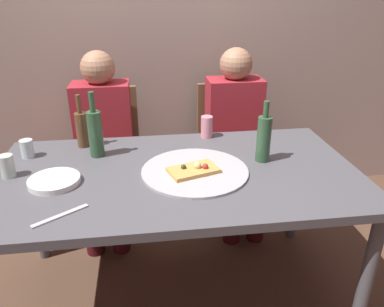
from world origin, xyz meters
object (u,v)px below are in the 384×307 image
Objects in this scene: pizza_tray at (195,171)px; tumbler_far at (27,149)px; dining_table at (177,184)px; wine_bottle at (82,128)px; pizza_slice_last at (194,170)px; guest_in_sweater at (103,138)px; guest_in_beanie at (236,131)px; water_bottle at (264,138)px; soda_can at (207,127)px; beer_bottle at (95,132)px; chair_right at (230,140)px; table_knife at (61,216)px; chair_left at (107,147)px; plate_stack at (54,181)px; tumbler_near at (7,166)px.

tumbler_far reaches higher than pizza_tray.
tumbler_far is at bearing 160.62° from dining_table.
pizza_slice_last is at bearing -36.71° from wine_bottle.
guest_in_beanie is (0.86, 0.00, 0.00)m from guest_in_sweater.
water_bottle reaches higher than soda_can.
pizza_tray is 0.54m from beer_bottle.
chair_right is at bearing 61.64° from dining_table.
table_knife is at bearing -145.99° from dining_table.
beer_bottle reaches higher than dining_table.
beer_bottle reaches higher than table_knife.
soda_can is (0.93, 0.15, 0.02)m from tumbler_far.
chair_left is at bearing 135.91° from water_bottle.
tumbler_far is 1.36m from chair_right.
chair_right is 0.77× the size of guest_in_sweater.
pizza_tray is 4.04× the size of soda_can.
soda_can is at bearing 153.09° from guest_in_sweater.
tumbler_far is at bearing 175.14° from beer_bottle.
beer_bottle is 0.53m from guest_in_sweater.
chair_left is at bearing -9.93° from guest_in_beanie.
guest_in_sweater reaches higher than chair_left.
tumbler_far reaches higher than plate_stack.
beer_bottle is (-0.46, 0.25, 0.12)m from pizza_tray.
tumbler_far is at bearing 62.05° from chair_left.
table_knife is at bearing 51.65° from chair_right.
dining_table is 13.89× the size of soda_can.
water_bottle is at bearing 16.21° from pizza_slice_last.
soda_can is (-0.22, 0.34, -0.06)m from water_bottle.
beer_bottle is at bearing 59.87° from plate_stack.
chair_left is at bearing 81.41° from plate_stack.
guest_in_beanie is (0.38, 0.74, -0.10)m from pizza_tray.
water_bottle is 0.33× the size of chair_left.
table_knife is (0.26, -0.57, -0.04)m from tumbler_far.
guest_in_beanie reaches higher than tumbler_far.
pizza_tray is at bearing -28.39° from beer_bottle.
dining_table is 1.88× the size of chair_left.
wine_bottle is 1.27× the size of plate_stack.
plate_stack is 1.01× the size of table_knife.
wine_bottle is 1.11m from chair_right.
tumbler_near is (-0.83, 0.09, 0.03)m from pizza_slice_last.
guest_in_sweater reaches higher than tumbler_near.
wine_bottle is at bearing 82.80° from chair_left.
guest_in_beanie reaches higher than plate_stack.
water_bottle reaches higher than pizza_tray.
pizza_slice_last is (-0.01, -0.02, 0.02)m from pizza_tray.
pizza_slice_last is at bearing -20.48° from tumbler_far.
dining_table is 16.37× the size of tumbler_near.
plate_stack is at bearing 79.73° from guest_in_sweater.
chair_left reaches higher than soda_can.
wine_bottle is 0.94m from water_bottle.
wine_bottle is (-0.55, 0.38, 0.10)m from pizza_tray.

